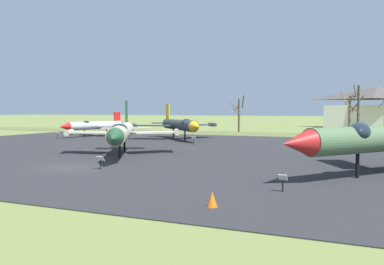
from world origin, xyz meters
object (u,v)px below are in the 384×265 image
at_px(info_placard_front_right, 283,181).
at_px(jet_fighter_rear_center, 95,125).
at_px(jet_fighter_front_left, 122,132).
at_px(info_placard_rear_left, 194,140).
at_px(info_placard_front_left, 100,161).
at_px(visitor_building, 378,108).
at_px(jet_fighter_rear_left, 180,125).
at_px(traffic_cone, 212,200).
at_px(info_placard_rear_center, 58,135).

height_order(info_placard_front_right, jet_fighter_rear_center, jet_fighter_rear_center).
bearing_deg(jet_fighter_front_left, info_placard_rear_left, 84.58).
height_order(info_placard_front_left, visitor_building, visitor_building).
xyz_separation_m(jet_fighter_front_left, jet_fighter_rear_left, (-3.79, 20.63, -0.03)).
height_order(info_placard_rear_left, traffic_cone, info_placard_rear_left).
relative_size(jet_fighter_rear_center, visitor_building, 0.53).
height_order(info_placard_front_right, traffic_cone, info_placard_front_right).
bearing_deg(info_placard_front_right, jet_fighter_rear_center, 138.00).
relative_size(jet_fighter_rear_left, info_placard_rear_left, 13.65).
xyz_separation_m(jet_fighter_front_left, info_placard_rear_center, (-20.69, 14.69, -1.57)).
xyz_separation_m(info_placard_rear_left, visitor_building, (22.09, 60.40, 4.26)).
relative_size(jet_fighter_front_left, info_placard_rear_center, 15.04).
relative_size(jet_fighter_rear_left, traffic_cone, 19.11).
height_order(jet_fighter_rear_center, visitor_building, visitor_building).
height_order(info_placard_rear_center, jet_fighter_rear_left, jet_fighter_rear_left).
bearing_deg(traffic_cone, info_placard_rear_center, 139.75).
xyz_separation_m(info_placard_front_left, info_placard_rear_center, (-24.04, 22.52, 0.01)).
relative_size(info_placard_front_left, info_placard_rear_left, 0.98).
relative_size(info_placard_front_right, info_placard_rear_left, 0.94).
relative_size(info_placard_rear_left, traffic_cone, 1.40).
bearing_deg(info_placard_rear_center, jet_fighter_rear_center, 80.69).
distance_m(jet_fighter_front_left, info_placard_rear_left, 13.94).
distance_m(jet_fighter_front_left, jet_fighter_rear_left, 20.98).
xyz_separation_m(info_placard_rear_left, traffic_cone, (13.13, -28.85, -0.26)).
distance_m(info_placard_front_right, jet_fighter_rear_left, 37.40).
distance_m(info_placard_front_left, info_placard_front_right, 13.59).
height_order(jet_fighter_rear_left, info_placard_rear_left, jet_fighter_rear_left).
bearing_deg(info_placard_rear_left, jet_fighter_front_left, -95.42).
height_order(jet_fighter_front_left, info_placard_front_left, jet_fighter_front_left).
xyz_separation_m(info_placard_front_left, jet_fighter_rear_left, (-7.14, 28.46, 1.55)).
bearing_deg(traffic_cone, jet_fighter_rear_center, 132.58).
height_order(jet_fighter_rear_left, visitor_building, visitor_building).
bearing_deg(visitor_building, jet_fighter_rear_center, -129.37).
bearing_deg(jet_fighter_rear_left, info_placard_rear_center, -160.63).
xyz_separation_m(info_placard_front_right, traffic_cone, (-2.20, -4.40, -0.22)).
bearing_deg(info_placard_front_right, info_placard_rear_left, 122.11).
height_order(jet_fighter_rear_center, info_placard_rear_left, jet_fighter_rear_center).
xyz_separation_m(visitor_building, traffic_cone, (-8.95, -89.25, -4.52)).
bearing_deg(info_placard_rear_center, visitor_building, 53.46).
bearing_deg(info_placard_rear_center, jet_fighter_front_left, -35.37).
relative_size(info_placard_rear_center, traffic_cone, 1.41).
relative_size(jet_fighter_front_left, jet_fighter_rear_center, 1.15).
bearing_deg(info_placard_front_left, visitor_building, 76.27).
bearing_deg(jet_fighter_front_left, jet_fighter_rear_center, 131.70).
height_order(jet_fighter_front_left, info_placard_front_right, jet_fighter_front_left).
xyz_separation_m(info_placard_rear_center, traffic_cone, (35.13, -29.75, -0.29)).
bearing_deg(jet_fighter_front_left, info_placard_rear_center, 144.63).
height_order(info_placard_rear_center, info_placard_rear_left, info_placard_rear_center).
xyz_separation_m(info_placard_front_right, info_placard_rear_center, (-37.33, 25.34, 0.07)).
distance_m(jet_fighter_rear_center, info_placard_rear_left, 22.37).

